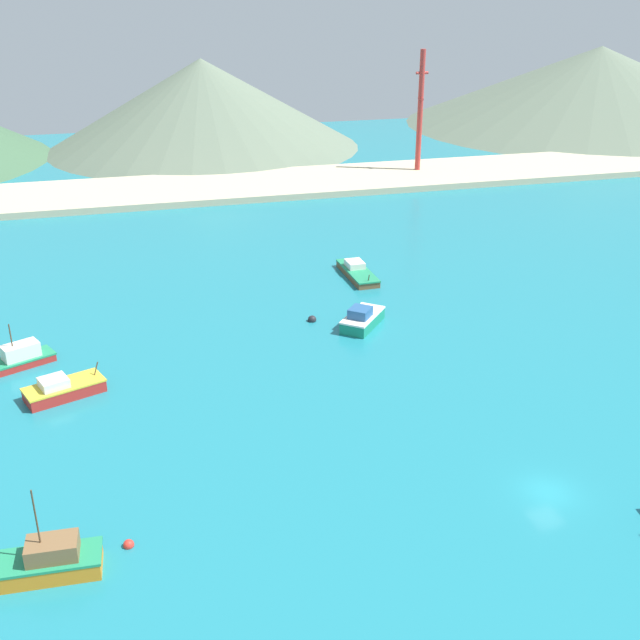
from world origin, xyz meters
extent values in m
cube|color=teal|center=(0.00, 30.00, -0.25)|extent=(260.00, 280.00, 0.50)
cube|color=brown|center=(-0.31, 49.88, 0.40)|extent=(3.26, 9.76, 0.80)
cube|color=#238C5B|center=(-0.31, 49.88, 0.90)|extent=(3.33, 9.96, 0.20)
cube|color=silver|center=(-0.35, 51.08, 1.42)|extent=(2.30, 2.89, 0.83)
cylinder|color=#4C3823|center=(-0.17, 45.52, 1.37)|extent=(0.14, 0.50, 1.10)
cube|color=red|center=(-42.94, 33.27, 0.36)|extent=(8.67, 5.95, 0.72)
cube|color=#238C5B|center=(-42.94, 33.27, 0.82)|extent=(8.85, 6.07, 0.20)
cube|color=silver|center=(-41.99, 33.72, 1.67)|extent=(4.15, 3.35, 1.50)
cylinder|color=#4C3823|center=(-42.65, 33.40, 3.66)|extent=(0.13, 0.13, 2.48)
cube|color=#198466|center=(-4.57, 34.20, 0.65)|extent=(6.51, 6.96, 1.29)
cube|color=white|center=(-4.57, 34.20, 1.39)|extent=(6.64, 7.10, 0.20)
cube|color=#28568C|center=(-5.10, 33.57, 2.03)|extent=(3.28, 3.31, 1.08)
cube|color=red|center=(-37.46, 25.79, 0.56)|extent=(7.92, 5.50, 1.11)
cube|color=gold|center=(-37.46, 25.79, 1.21)|extent=(8.08, 5.61, 0.20)
cube|color=silver|center=(-38.31, 25.46, 1.75)|extent=(3.17, 3.05, 0.87)
cylinder|color=#4C3823|center=(-34.40, 26.98, 1.89)|extent=(0.64, 0.35, 1.50)
cube|color=orange|center=(-38.17, 0.46, 0.61)|extent=(8.27, 3.24, 1.21)
cube|color=#238C5B|center=(-38.17, 0.46, 1.31)|extent=(8.43, 3.31, 0.20)
cube|color=brown|center=(-37.16, 0.41, 2.06)|extent=(3.50, 2.32, 1.29)
cylinder|color=#4C3823|center=(-37.84, 0.44, 4.81)|extent=(0.11, 0.11, 4.20)
sphere|color=red|center=(-32.29, 1.90, 0.14)|extent=(0.79, 0.79, 0.79)
sphere|color=#232328|center=(-9.91, 37.05, 0.18)|extent=(1.02, 1.02, 1.02)
cube|color=#C6B793|center=(0.00, 101.20, 0.60)|extent=(247.00, 21.86, 1.20)
cone|color=#60705B|center=(-9.42, 143.48, 10.11)|extent=(73.27, 73.27, 20.22)
cone|color=#60705B|center=(97.31, 146.96, 10.27)|extent=(101.75, 101.75, 20.55)
cylinder|color=#B7332D|center=(28.95, 103.14, 12.28)|extent=(1.07, 1.07, 24.57)
cylinder|color=#B7332D|center=(28.95, 103.14, 20.15)|extent=(2.46, 0.54, 0.54)
cylinder|color=#B7332D|center=(28.95, 103.14, 15.23)|extent=(0.54, 1.97, 0.54)
camera|label=1|loc=(-30.29, -44.30, 37.19)|focal=43.65mm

